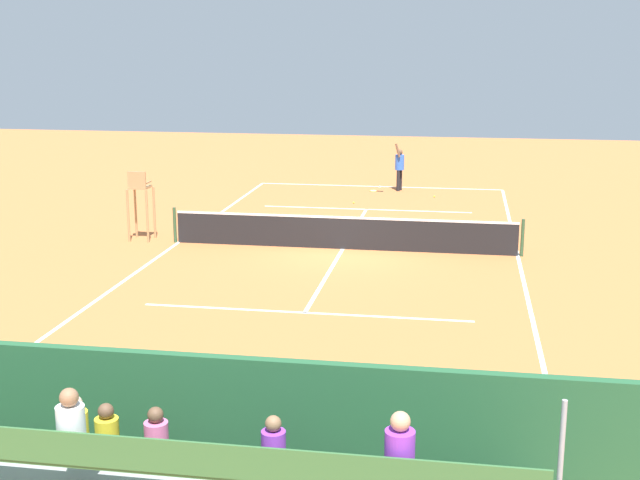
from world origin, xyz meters
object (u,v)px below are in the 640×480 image
(equipment_bag, at_px, (202,460))
(bleacher_stand, at_px, (143,477))
(tennis_ball_far, at_px, (354,203))
(tennis_net, at_px, (343,232))
(tennis_player, at_px, (400,166))
(umpire_chair, at_px, (140,198))
(courtside_bench, at_px, (357,443))
(tennis_racket, at_px, (374,191))
(tennis_ball_near, at_px, (434,196))

(equipment_bag, bearing_deg, bleacher_stand, 87.31)
(bleacher_stand, distance_m, tennis_ball_far, 22.48)
(tennis_net, distance_m, tennis_player, 10.23)
(umpire_chair, height_order, equipment_bag, umpire_chair)
(tennis_net, xyz_separation_m, bleacher_stand, (0.19, 15.37, 0.47))
(tennis_player, distance_m, tennis_ball_far, 3.55)
(bleacher_stand, xyz_separation_m, courtside_bench, (-2.27, -2.10, -0.42))
(courtside_bench, height_order, tennis_player, tennis_player)
(umpire_chair, distance_m, equipment_bag, 14.86)
(tennis_net, distance_m, equipment_bag, 13.40)
(tennis_racket, bearing_deg, tennis_player, -161.86)
(umpire_chair, xyz_separation_m, tennis_racket, (-6.07, -9.75, -1.30))
(tennis_net, bearing_deg, courtside_bench, 98.91)
(courtside_bench, relative_size, equipment_bag, 2.00)
(equipment_bag, relative_size, tennis_ball_far, 13.64)
(umpire_chair, relative_size, tennis_ball_near, 32.42)
(courtside_bench, xyz_separation_m, tennis_player, (1.22, -23.45, 0.46))
(tennis_ball_near, relative_size, tennis_ball_far, 1.00)
(courtside_bench, xyz_separation_m, tennis_racket, (2.21, -23.12, -0.54))
(tennis_racket, relative_size, tennis_ball_near, 8.83)
(tennis_net, distance_m, bleacher_stand, 15.38)
(tennis_ball_far, bearing_deg, equipment_bag, 91.38)
(umpire_chair, bearing_deg, tennis_ball_far, -128.70)
(tennis_net, xyz_separation_m, umpire_chair, (6.20, -0.10, 0.81))
(equipment_bag, distance_m, tennis_player, 23.61)
(tennis_racket, bearing_deg, tennis_ball_near, 158.51)
(tennis_racket, height_order, tennis_ball_near, tennis_ball_near)
(umpire_chair, relative_size, courtside_bench, 1.19)
(equipment_bag, bearing_deg, umpire_chair, -65.69)
(tennis_net, height_order, tennis_ball_far, tennis_net)
(tennis_net, distance_m, umpire_chair, 6.25)
(tennis_player, bearing_deg, umpire_chair, 54.99)
(tennis_net, distance_m, tennis_ball_far, 7.13)
(tennis_player, relative_size, tennis_ball_far, 29.18)
(tennis_net, bearing_deg, tennis_racket, -89.24)
(tennis_net, bearing_deg, umpire_chair, -0.91)
(bleacher_stand, bearing_deg, tennis_racket, -90.15)
(bleacher_stand, height_order, tennis_ball_far, bleacher_stand)
(umpire_chair, height_order, tennis_racket, umpire_chair)
(tennis_player, xyz_separation_m, tennis_racket, (0.99, 0.32, -1.00))
(bleacher_stand, height_order, tennis_player, bleacher_stand)
(bleacher_stand, bearing_deg, tennis_player, -92.36)
(tennis_net, height_order, umpire_chair, umpire_chair)
(tennis_net, relative_size, tennis_player, 5.35)
(tennis_ball_near, bearing_deg, tennis_racket, -21.49)
(tennis_racket, bearing_deg, equipment_bag, 90.07)
(tennis_net, bearing_deg, equipment_bag, 89.57)
(tennis_net, xyz_separation_m, tennis_racket, (0.13, -9.85, -0.49))
(tennis_net, bearing_deg, tennis_player, -94.83)
(tennis_net, distance_m, tennis_racket, 9.86)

